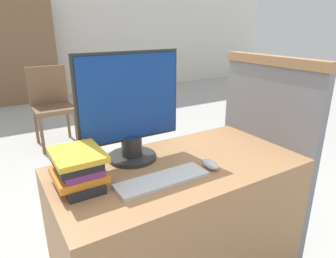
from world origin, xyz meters
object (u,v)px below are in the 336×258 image
(far_chair, at_px, (51,102))
(monitor, at_px, (130,110))
(book_stack, at_px, (78,168))
(mouse, at_px, (210,164))
(keyboard, at_px, (162,180))

(far_chair, bearing_deg, monitor, -140.75)
(book_stack, xyz_separation_m, far_chair, (0.36, 2.49, -0.30))
(mouse, xyz_separation_m, far_chair, (-0.21, 2.65, -0.24))
(mouse, height_order, far_chair, far_chair)
(monitor, height_order, book_stack, monitor)
(monitor, relative_size, keyboard, 1.27)
(book_stack, bearing_deg, keyboard, -26.02)
(monitor, distance_m, keyboard, 0.38)
(monitor, bearing_deg, keyboard, -87.82)
(book_stack, height_order, far_chair, far_chair)
(keyboard, distance_m, far_chair, 2.65)
(keyboard, xyz_separation_m, book_stack, (-0.31, 0.15, 0.07))
(mouse, bearing_deg, far_chair, 94.54)
(monitor, distance_m, book_stack, 0.37)
(mouse, bearing_deg, monitor, 132.64)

